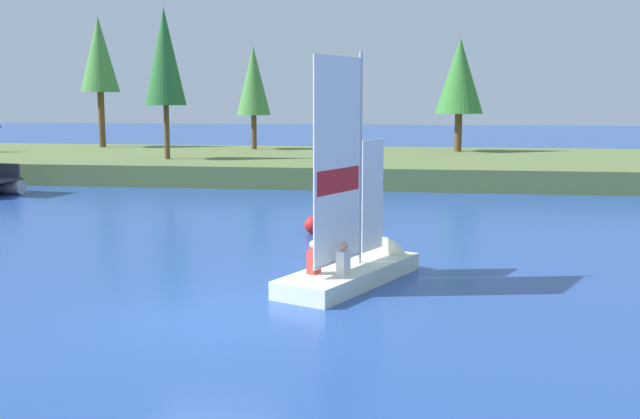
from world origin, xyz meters
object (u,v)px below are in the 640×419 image
at_px(shoreline_tree_centre, 165,57).
at_px(channel_buoy, 313,225).
at_px(sailboat, 367,259).
at_px(shoreline_tree_midright, 253,81).
at_px(shoreline_tree_right, 460,76).
at_px(shoreline_tree_midleft, 99,55).

height_order(shoreline_tree_centre, channel_buoy, shoreline_tree_centre).
distance_m(sailboat, channel_buoy, 5.85).
bearing_deg(sailboat, channel_buoy, 45.25).
bearing_deg(shoreline_tree_midright, shoreline_tree_centre, -109.32).
height_order(shoreline_tree_right, channel_buoy, shoreline_tree_right).
height_order(shoreline_tree_midleft, shoreline_tree_right, shoreline_tree_midleft).
distance_m(shoreline_tree_midleft, shoreline_tree_right, 22.02).
distance_m(shoreline_tree_right, sailboat, 28.17).
distance_m(shoreline_tree_midright, shoreline_tree_right, 12.11).
relative_size(shoreline_tree_right, sailboat, 1.15).
bearing_deg(sailboat, shoreline_tree_midright, 42.30).
distance_m(shoreline_tree_centre, channel_buoy, 18.51).
xyz_separation_m(shoreline_tree_centre, sailboat, (11.81, -20.09, -5.70)).
xyz_separation_m(shoreline_tree_midleft, channel_buoy, (16.84, -22.94, -6.39)).
xyz_separation_m(shoreline_tree_centre, channel_buoy, (9.71, -14.63, -5.85)).
xyz_separation_m(shoreline_tree_midright, sailboat, (9.08, -27.88, -4.64)).
relative_size(shoreline_tree_midleft, shoreline_tree_midright, 1.31).
bearing_deg(shoreline_tree_midleft, channel_buoy, -53.72).
bearing_deg(channel_buoy, shoreline_tree_midleft, 126.28).
bearing_deg(shoreline_tree_midright, shoreline_tree_right, -1.43).
height_order(shoreline_tree_right, sailboat, shoreline_tree_right).
height_order(shoreline_tree_midright, channel_buoy, shoreline_tree_midright).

